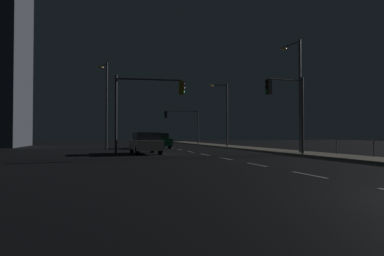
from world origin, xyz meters
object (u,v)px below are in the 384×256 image
object	(u,v)px
traffic_light_mid_right	(147,99)
street_lamp_mid_block	(297,86)
street_lamp_corner	(224,108)
car_oncoming	(159,140)
traffic_light_overhead_east	(183,119)
car	(145,143)
traffic_light_far_right	(287,100)
street_lamp_median	(106,98)

from	to	relation	value
traffic_light_mid_right	street_lamp_mid_block	world-z (taller)	street_lamp_mid_block
street_lamp_mid_block	street_lamp_corner	bearing A→B (deg)	93.37
car_oncoming	traffic_light_overhead_east	size ratio (longest dim) A/B	0.88
car	traffic_light_far_right	bearing A→B (deg)	-30.85
traffic_light_overhead_east	street_lamp_mid_block	world-z (taller)	street_lamp_mid_block
car	street_lamp_mid_block	bearing A→B (deg)	-16.15
car_oncoming	street_lamp_corner	world-z (taller)	street_lamp_corner
street_lamp_mid_block	street_lamp_corner	distance (m)	13.02
street_lamp_corner	traffic_light_far_right	bearing A→B (deg)	-95.04
traffic_light_overhead_east	street_lamp_median	distance (m)	16.29
car	traffic_light_mid_right	distance (m)	3.50
traffic_light_mid_right	street_lamp_corner	size ratio (longest dim) A/B	0.79
car	street_lamp_median	world-z (taller)	street_lamp_median
car	car_oncoming	size ratio (longest dim) A/B	1.00
traffic_light_mid_right	street_lamp_corner	distance (m)	15.32
car	street_lamp_median	distance (m)	9.79
traffic_light_far_right	street_lamp_median	distance (m)	17.72
car_oncoming	traffic_light_mid_right	xyz separation A→B (m)	(-2.72, -11.28, 3.06)
car	traffic_light_far_right	xyz separation A→B (m)	(8.56, -5.11, 2.87)
traffic_light_mid_right	street_lamp_corner	bearing A→B (deg)	49.15
traffic_light_far_right	car	bearing A→B (deg)	149.15
street_lamp_mid_block	street_lamp_median	size ratio (longest dim) A/B	0.98
car	car_oncoming	bearing A→B (deg)	74.91
car_oncoming	street_lamp_mid_block	xyz separation A→B (m)	(8.06, -12.68, 4.18)
car_oncoming	street_lamp_corner	distance (m)	8.10
traffic_light_overhead_east	street_lamp_corner	size ratio (longest dim) A/B	0.73
traffic_light_mid_right	street_lamp_median	size ratio (longest dim) A/B	0.65
car	traffic_light_mid_right	xyz separation A→B (m)	(-0.14, -1.68, 3.06)
traffic_light_mid_right	street_lamp_corner	world-z (taller)	street_lamp_corner
traffic_light_far_right	traffic_light_mid_right	xyz separation A→B (m)	(-8.69, 3.43, 0.19)
car	car_oncoming	distance (m)	9.94
street_lamp_mid_block	street_lamp_median	distance (m)	17.70
car_oncoming	traffic_light_mid_right	distance (m)	12.00
car	street_lamp_corner	distance (m)	14.42
car	street_lamp_corner	bearing A→B (deg)	45.05
street_lamp_median	car_oncoming	bearing A→B (deg)	12.18
traffic_light_far_right	street_lamp_median	bearing A→B (deg)	129.99
street_lamp_mid_block	street_lamp_median	bearing A→B (deg)	139.43
traffic_light_overhead_east	street_lamp_median	world-z (taller)	street_lamp_median
street_lamp_median	traffic_light_overhead_east	bearing A→B (deg)	49.28
car_oncoming	traffic_light_overhead_east	distance (m)	12.61
car_oncoming	street_lamp_mid_block	world-z (taller)	street_lamp_mid_block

